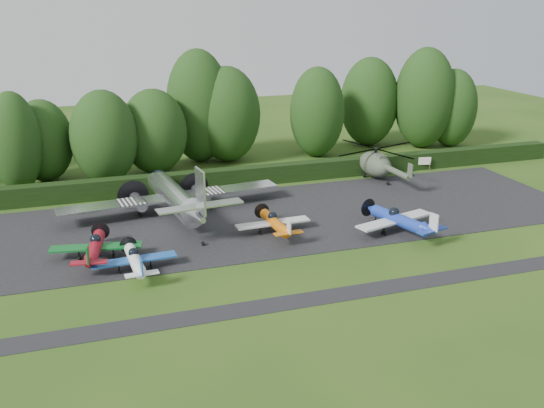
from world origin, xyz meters
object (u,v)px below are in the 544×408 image
object	(u,v)px
light_plane_orange	(275,223)
light_plane_blue	(399,220)
helicopter	(375,162)
transport_plane	(175,197)
sign_board	(419,162)
light_plane_red	(95,247)
light_plane_white	(135,260)

from	to	relation	value
light_plane_orange	light_plane_blue	xyz separation A→B (m)	(10.37, -3.15, 0.20)
light_plane_orange	helicopter	xyz separation A→B (m)	(16.15, 12.66, 0.85)
transport_plane	helicopter	xyz separation A→B (m)	(23.62, 5.59, 0.01)
helicopter	sign_board	world-z (taller)	helicopter
transport_plane	light_plane_blue	xyz separation A→B (m)	(17.84, -10.21, -0.64)
light_plane_red	helicopter	distance (m)	34.12
light_plane_orange	helicopter	bearing A→B (deg)	40.85
light_plane_red	sign_board	bearing A→B (deg)	12.25
transport_plane	light_plane_orange	distance (m)	10.31
light_plane_red	light_plane_blue	size ratio (longest dim) A/B	0.90
transport_plane	light_plane_blue	bearing A→B (deg)	-22.91
transport_plane	helicopter	bearing A→B (deg)	20.20
helicopter	sign_board	bearing A→B (deg)	14.88
light_plane_blue	sign_board	size ratio (longest dim) A/B	2.86
transport_plane	sign_board	bearing A→B (deg)	19.91
light_plane_blue	sign_board	bearing A→B (deg)	70.27
transport_plane	light_plane_red	world-z (taller)	transport_plane
sign_board	light_plane_blue	bearing A→B (deg)	-138.88
light_plane_white	sign_board	bearing A→B (deg)	31.03
transport_plane	sign_board	size ratio (longest dim) A/B	7.35
light_plane_blue	light_plane_orange	bearing A→B (deg)	178.86
transport_plane	light_plane_orange	bearing A→B (deg)	-36.53
light_plane_orange	light_plane_blue	distance (m)	10.84
light_plane_orange	transport_plane	bearing A→B (deg)	139.36
light_plane_blue	helicopter	xyz separation A→B (m)	(5.78, 15.81, 0.65)
transport_plane	light_plane_red	distance (m)	11.13
sign_board	light_plane_white	bearing A→B (deg)	-165.92
light_plane_red	transport_plane	bearing A→B (deg)	37.10
transport_plane	light_plane_red	size ratio (longest dim) A/B	2.86
helicopter	sign_board	size ratio (longest dim) A/B	4.46
light_plane_red	helicopter	size ratio (longest dim) A/B	0.58
light_plane_white	helicopter	distance (m)	33.11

